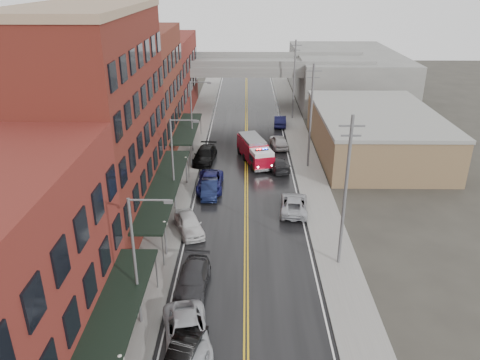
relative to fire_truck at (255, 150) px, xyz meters
name	(u,v)px	position (x,y,z in m)	size (l,w,h in m)	color
road	(246,184)	(-1.04, -6.51, -1.50)	(11.00, 160.00, 0.02)	black
sidewalk_left	(179,183)	(-8.34, -6.51, -1.43)	(3.00, 160.00, 0.15)	slate
sidewalk_right	(314,184)	(6.26, -6.51, -1.43)	(3.00, 160.00, 0.15)	slate
curb_left	(194,183)	(-6.69, -6.51, -1.43)	(0.30, 160.00, 0.15)	gray
curb_right	(299,184)	(4.61, -6.51, -1.43)	(0.30, 160.00, 0.15)	gray
brick_building_b	(93,122)	(-14.34, -13.51, 7.49)	(9.00, 20.00, 18.00)	maroon
brick_building_c	(138,93)	(-14.34, 3.99, 5.99)	(9.00, 15.00, 15.00)	maroon
brick_building_far	(162,76)	(-14.34, 21.49, 4.49)	(9.00, 20.00, 12.00)	maroon
tan_building	(374,134)	(14.96, 3.49, 0.99)	(14.00, 22.00, 5.00)	olive
right_far_block	(345,75)	(16.96, 33.49, 2.49)	(18.00, 30.00, 8.00)	slate
awning_0	(109,330)	(-8.53, -32.51, 1.48)	(2.60, 16.00, 3.09)	black
awning_1	(165,186)	(-8.53, -13.51, 1.48)	(2.60, 18.00, 3.09)	black
awning_2	(187,128)	(-8.52, 3.99, 1.48)	(2.60, 13.00, 3.09)	black
globe_lamp_1	(165,230)	(-7.44, -20.51, 0.81)	(0.44, 0.44, 3.12)	#59595B
globe_lamp_2	(186,164)	(-7.44, -6.51, 0.81)	(0.44, 0.44, 3.12)	#59595B
street_lamp_0	(138,255)	(-7.58, -28.51, 3.68)	(2.64, 0.22, 9.00)	#59595B
street_lamp_1	(175,159)	(-7.58, -12.51, 3.68)	(2.64, 0.22, 9.00)	#59595B
street_lamp_2	(193,112)	(-7.58, 3.49, 3.68)	(2.64, 0.22, 9.00)	#59595B
utility_pole_0	(345,191)	(6.16, -21.51, 4.80)	(1.80, 0.24, 12.00)	#59595B
utility_pole_1	(311,115)	(6.16, -1.51, 4.80)	(1.80, 0.24, 12.00)	#59595B
utility_pole_2	(294,79)	(6.16, 18.49, 4.80)	(1.80, 0.24, 12.00)	#59595B
overpass	(247,72)	(-1.04, 25.49, 4.48)	(40.00, 10.00, 7.50)	slate
fire_truck	(255,150)	(0.00, 0.00, 0.00)	(4.65, 7.98, 2.78)	maroon
parked_car_left_1	(184,353)	(-4.64, -31.81, -0.77)	(1.55, 4.44, 1.46)	black
parked_car_left_2	(187,334)	(-4.64, -30.34, -0.70)	(2.68, 5.81, 1.61)	#A9ACB1
parked_car_left_3	(193,279)	(-4.85, -24.70, -0.74)	(2.16, 5.31, 1.54)	#2A2B2D
parked_car_left_4	(189,224)	(-6.02, -16.77, -0.68)	(1.95, 4.84, 1.65)	silver
parked_car_left_5	(210,189)	(-4.78, -9.31, -0.74)	(1.62, 4.64, 1.53)	#0E1533
parked_car_left_6	(210,182)	(-4.85, -7.71, -0.72)	(2.62, 5.68, 1.58)	navy
parked_car_left_7	(205,155)	(-6.04, 0.12, -0.67)	(2.35, 5.77, 1.68)	black
parked_car_right_0	(294,204)	(3.48, -12.71, -0.75)	(2.51, 5.45, 1.51)	#A6A9AF
parked_car_right_1	(278,164)	(2.56, -2.31, -0.78)	(2.03, 4.98, 1.45)	black
parked_car_right_2	(279,141)	(3.20, 5.29, -0.67)	(1.97, 4.88, 1.66)	#BBBBBB
parked_car_right_3	(280,121)	(3.96, 14.76, -0.70)	(1.70, 4.89, 1.61)	#0E0E33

